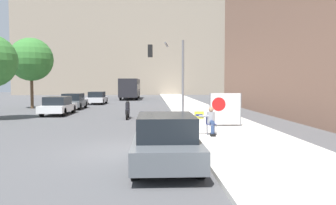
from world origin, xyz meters
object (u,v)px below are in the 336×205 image
object	(u,v)px
city_bus_on_road	(130,87)
car_on_road_nearest	(58,106)
parked_car_curbside	(166,140)
motorcycle_on_road	(128,111)
car_on_road_midblock	(74,101)
traffic_light_pole	(170,65)
protest_banner	(225,109)
seated_protester	(211,120)
car_on_road_distant	(97,98)
street_tree_midblock	(31,60)

from	to	relation	value
city_bus_on_road	car_on_road_nearest	bearing A→B (deg)	-98.54
city_bus_on_road	parked_car_curbside	bearing A→B (deg)	-84.69
parked_car_curbside	motorcycle_on_road	xyz separation A→B (m)	(-2.05, 12.72, -0.21)
car_on_road_nearest	car_on_road_midblock	world-z (taller)	car_on_road_midblock
traffic_light_pole	city_bus_on_road	size ratio (longest dim) A/B	0.49
protest_banner	city_bus_on_road	distance (m)	33.96
car_on_road_midblock	motorcycle_on_road	size ratio (longest dim) A/B	1.97
seated_protester	car_on_road_midblock	distance (m)	19.34
car_on_road_midblock	car_on_road_distant	size ratio (longest dim) A/B	0.94
protest_banner	motorcycle_on_road	distance (m)	7.61
protest_banner	car_on_road_midblock	xyz separation A→B (m)	(-11.06, 13.89, -0.33)
parked_car_curbside	traffic_light_pole	bearing A→B (deg)	86.41
protest_banner	car_on_road_nearest	size ratio (longest dim) A/B	0.38
seated_protester	city_bus_on_road	size ratio (longest dim) A/B	0.12
car_on_road_nearest	car_on_road_distant	distance (m)	12.80
parked_car_curbside	city_bus_on_road	xyz separation A→B (m)	(-3.77, 40.61, 1.02)
seated_protester	traffic_light_pole	xyz separation A→B (m)	(-1.32, 8.42, 2.81)
car_on_road_nearest	city_bus_on_road	bearing A→B (deg)	81.46
city_bus_on_road	motorcycle_on_road	bearing A→B (deg)	-86.47
seated_protester	car_on_road_distant	bearing A→B (deg)	131.07
traffic_light_pole	car_on_road_distant	world-z (taller)	traffic_light_pole
street_tree_midblock	traffic_light_pole	bearing A→B (deg)	-35.99
seated_protester	car_on_road_nearest	world-z (taller)	car_on_road_nearest
traffic_light_pole	city_bus_on_road	bearing A→B (deg)	99.46
traffic_light_pole	motorcycle_on_road	bearing A→B (deg)	-173.19
parked_car_curbside	car_on_road_distant	size ratio (longest dim) A/B	1.00
motorcycle_on_road	street_tree_midblock	xyz separation A→B (m)	(-9.73, 9.50, 4.09)
motorcycle_on_road	street_tree_midblock	distance (m)	14.20
parked_car_curbside	city_bus_on_road	world-z (taller)	city_bus_on_road
seated_protester	parked_car_curbside	xyz separation A→B (m)	(-2.14, -4.65, -0.06)
motorcycle_on_road	parked_car_curbside	bearing A→B (deg)	-80.83
car_on_road_distant	street_tree_midblock	distance (m)	8.96
traffic_light_pole	car_on_road_midblock	world-z (taller)	traffic_light_pole
traffic_light_pole	protest_banner	bearing A→B (deg)	-65.60
car_on_road_nearest	car_on_road_midblock	xyz separation A→B (m)	(-0.18, 5.58, 0.03)
parked_car_curbside	street_tree_midblock	xyz separation A→B (m)	(-11.78, 22.22, 3.88)
car_on_road_distant	motorcycle_on_road	distance (m)	16.47
parked_car_curbside	protest_banner	bearing A→B (deg)	65.52
seated_protester	city_bus_on_road	distance (m)	36.46
seated_protester	traffic_light_pole	bearing A→B (deg)	119.58
protest_banner	car_on_road_midblock	bearing A→B (deg)	128.54
traffic_light_pole	street_tree_midblock	size ratio (longest dim) A/B	0.78
parked_car_curbside	car_on_road_nearest	world-z (taller)	parked_car_curbside
seated_protester	traffic_light_pole	world-z (taller)	traffic_light_pole
car_on_road_nearest	car_on_road_midblock	size ratio (longest dim) A/B	1.10
traffic_light_pole	city_bus_on_road	world-z (taller)	traffic_light_pole
seated_protester	traffic_light_pole	distance (m)	8.97
seated_protester	car_on_road_nearest	bearing A→B (deg)	151.72
motorcycle_on_road	car_on_road_midblock	bearing A→B (deg)	123.25
street_tree_midblock	parked_car_curbside	bearing A→B (deg)	-62.06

